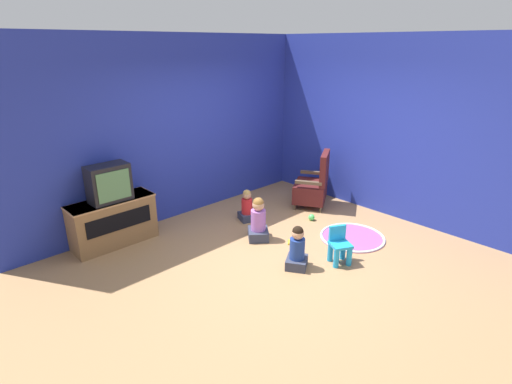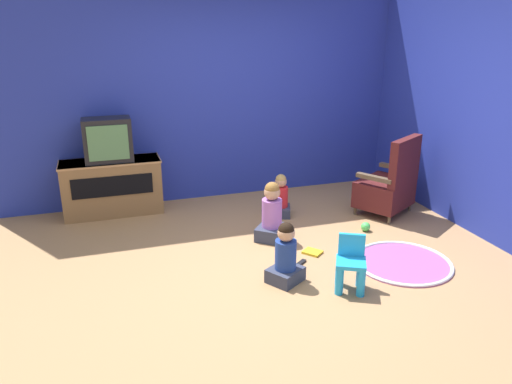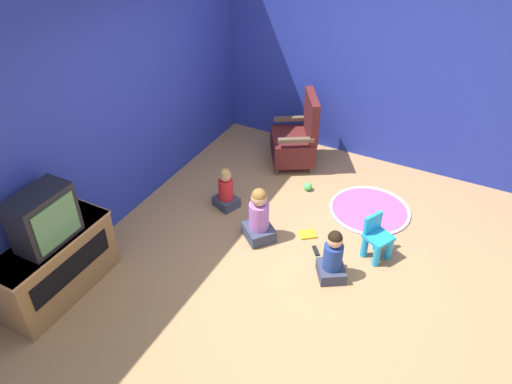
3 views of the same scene
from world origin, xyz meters
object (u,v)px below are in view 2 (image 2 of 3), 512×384
child_watching_center (272,215)px  remote_control (301,263)px  yellow_kid_chair (351,267)px  book (312,252)px  child_watching_left (286,256)px  television (108,140)px  tv_cabinet (112,186)px  child_watching_right (281,198)px  black_armchair (389,185)px  toy_ball (366,227)px

child_watching_center → remote_control: child_watching_center is taller
yellow_kid_chair → book: yellow_kid_chair is taller
child_watching_left → remote_control: 0.45m
television → remote_control: television is taller
tv_cabinet → child_watching_right: tv_cabinet is taller
remote_control → black_armchair: bearing=-6.6°
black_armchair → child_watching_center: (-1.60, -0.26, -0.09)m
black_armchair → yellow_kid_chair: size_ratio=1.98×
child_watching_left → child_watching_center: 0.94m
black_armchair → remote_control: black_armchair is taller
black_armchair → book: 1.55m
tv_cabinet → television: (0.00, -0.03, 0.58)m
tv_cabinet → remote_control: 2.61m
television → black_armchair: 3.41m
child_watching_center → toy_ball: child_watching_center is taller
child_watching_left → black_armchair: bearing=1.0°
book → remote_control: 0.27m
tv_cabinet → child_watching_left: tv_cabinet is taller
child_watching_center → tv_cabinet: bearing=89.4°
television → child_watching_center: television is taller
child_watching_center → child_watching_right: 0.69m
toy_ball → book: size_ratio=0.45×
child_watching_right → toy_ball: size_ratio=5.04×
yellow_kid_chair → toy_ball: yellow_kid_chair is taller
television → child_watching_left: television is taller
toy_ball → child_watching_left: bearing=-148.4°
child_watching_left → remote_control: (0.27, 0.27, -0.24)m
toy_ball → tv_cabinet: bearing=151.5°
child_watching_center → remote_control: 0.71m
book → remote_control: (-0.21, -0.18, -0.00)m
black_armchair → book: size_ratio=4.23×
television → yellow_kid_chair: bearing=-52.9°
tv_cabinet → remote_control: size_ratio=8.12×
tv_cabinet → remote_control: tv_cabinet is taller
television → child_watching_center: (1.60, -1.29, -0.65)m
tv_cabinet → book: (1.88, -1.79, -0.34)m
television → toy_ball: (2.68, -1.42, -0.88)m
tv_cabinet → child_watching_right: 2.06m
tv_cabinet → child_watching_center: size_ratio=1.82×
child_watching_right → remote_control: (-0.26, -1.26, -0.22)m
child_watching_left → child_watching_right: bearing=38.7°
black_armchair → child_watching_right: size_ratio=1.86×
television → child_watching_left: 2.70m
television → child_watching_center: size_ratio=0.85×
yellow_kid_chair → remote_control: size_ratio=3.39×
television → child_watching_left: bearing=-57.6°
child_watching_left → child_watching_center: bearing=45.7°
yellow_kid_chair → book: size_ratio=2.13×
black_armchair → child_watching_right: (-1.27, 0.35, -0.14)m
black_armchair → child_watching_right: black_armchair is taller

